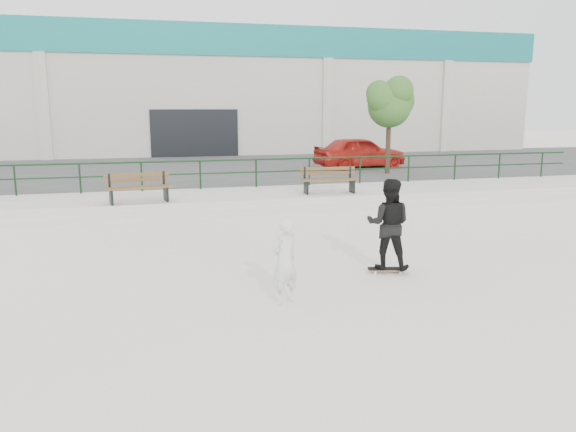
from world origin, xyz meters
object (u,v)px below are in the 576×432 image
object	(u,v)px
skateboard	(387,269)
red_car	(360,152)
bench_right	(329,180)
tree	(390,101)
standing_skater	(389,224)
seated_skater	(285,260)
bench_left	(138,188)

from	to	relation	value
skateboard	red_car	bearing A→B (deg)	83.93
bench_right	tree	size ratio (longest dim) A/B	0.47
bench_right	skateboard	world-z (taller)	bench_right
tree	standing_skater	world-z (taller)	tree
red_car	bench_right	bearing A→B (deg)	144.42
bench_right	skateboard	xyz separation A→B (m)	(-1.23, -7.52, -0.86)
standing_skater	seated_skater	bearing A→B (deg)	54.48
bench_right	tree	bearing A→B (deg)	52.44
red_car	skateboard	xyz separation A→B (m)	(-5.11, -14.59, -1.17)
tree	red_car	bearing A→B (deg)	100.15
bench_left	standing_skater	world-z (taller)	standing_skater
skateboard	seated_skater	size ratio (longest dim) A/B	0.53
tree	seated_skater	xyz separation A→B (m)	(-8.02, -13.50, -2.83)
bench_left	tree	world-z (taller)	tree
bench_right	bench_left	bearing A→B (deg)	-171.87
red_car	seated_skater	bearing A→B (deg)	147.53
seated_skater	red_car	bearing A→B (deg)	-143.96
bench_left	seated_skater	distance (m)	8.73
skateboard	tree	bearing A→B (deg)	78.99
standing_skater	red_car	bearing A→B (deg)	-81.16
bench_left	standing_skater	size ratio (longest dim) A/B	1.08
tree	red_car	xyz separation A→B (m)	(-0.42, 2.32, -2.36)
tree	standing_skater	bearing A→B (deg)	-114.25
tree	red_car	world-z (taller)	tree
skateboard	standing_skater	xyz separation A→B (m)	(0.00, 0.00, 0.95)
bench_right	seated_skater	xyz separation A→B (m)	(-3.72, -8.76, -0.17)
bench_left	skateboard	distance (m)	8.75
red_car	standing_skater	xyz separation A→B (m)	(-5.11, -14.59, -0.22)
bench_left	standing_skater	bearing A→B (deg)	-64.09
red_car	standing_skater	bearing A→B (deg)	153.89
bench_right	seated_skater	world-z (taller)	seated_skater
seated_skater	standing_skater	bearing A→B (deg)	178.04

